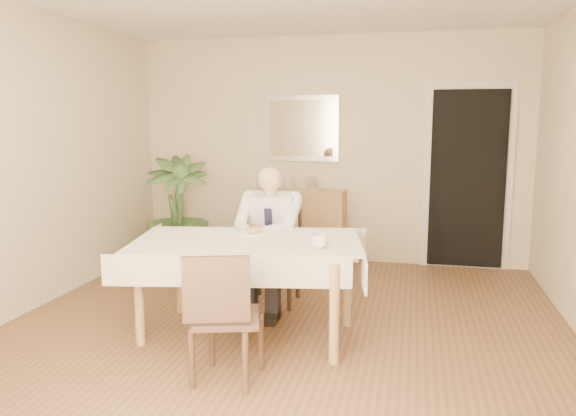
% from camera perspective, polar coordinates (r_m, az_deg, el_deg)
% --- Properties ---
extents(room, '(5.00, 5.02, 2.60)m').
position_cam_1_polar(room, '(4.12, -1.08, 4.07)').
color(room, brown).
rests_on(room, ground).
extents(window, '(1.34, 0.04, 1.44)m').
position_cam_1_polar(window, '(1.81, -20.17, 2.05)').
color(window, beige).
rests_on(window, room).
extents(doorway, '(0.96, 0.07, 2.10)m').
position_cam_1_polar(doorway, '(6.50, 17.75, 2.80)').
color(doorway, beige).
rests_on(doorway, ground).
extents(mirror, '(0.86, 0.04, 0.76)m').
position_cam_1_polar(mirror, '(6.58, 1.41, 8.09)').
color(mirror, silver).
rests_on(mirror, room).
extents(dining_table, '(1.90, 1.32, 0.75)m').
position_cam_1_polar(dining_table, '(4.28, -4.14, -4.34)').
color(dining_table, '#A57E4C').
rests_on(dining_table, ground).
extents(chair_far, '(0.48, 0.48, 0.93)m').
position_cam_1_polar(chair_far, '(5.14, -1.25, -3.72)').
color(chair_far, '#46301F').
rests_on(chair_far, ground).
extents(chair_near, '(0.50, 0.51, 0.85)m').
position_cam_1_polar(chair_near, '(3.55, -6.65, -10.41)').
color(chair_near, '#46301F').
rests_on(chair_near, ground).
extents(seated_man, '(0.48, 0.72, 1.24)m').
position_cam_1_polar(seated_man, '(4.83, -2.09, -2.50)').
color(seated_man, white).
rests_on(seated_man, ground).
extents(plate, '(0.26, 0.26, 0.02)m').
position_cam_1_polar(plate, '(4.47, -3.61, -2.53)').
color(plate, white).
rests_on(plate, dining_table).
extents(food, '(0.14, 0.14, 0.06)m').
position_cam_1_polar(food, '(4.47, -3.62, -2.25)').
color(food, olive).
rests_on(food, dining_table).
extents(knife, '(0.01, 0.13, 0.01)m').
position_cam_1_polar(knife, '(4.40, -3.34, -2.49)').
color(knife, silver).
rests_on(knife, dining_table).
extents(fork, '(0.01, 0.13, 0.01)m').
position_cam_1_polar(fork, '(4.42, -4.33, -2.44)').
color(fork, silver).
rests_on(fork, dining_table).
extents(coffee_mug, '(0.15, 0.15, 0.10)m').
position_cam_1_polar(coffee_mug, '(3.98, 3.26, -3.38)').
color(coffee_mug, white).
rests_on(coffee_mug, dining_table).
extents(sideboard, '(1.07, 0.38, 0.85)m').
position_cam_1_polar(sideboard, '(6.55, 1.11, -1.81)').
color(sideboard, '#A57E4C').
rests_on(sideboard, ground).
extents(photo_frame_left, '(0.10, 0.02, 0.14)m').
position_cam_1_polar(photo_frame_left, '(6.61, -3.34, 2.62)').
color(photo_frame_left, silver).
rests_on(photo_frame_left, sideboard).
extents(photo_frame_center, '(0.10, 0.02, 0.14)m').
position_cam_1_polar(photo_frame_center, '(6.58, 0.03, 2.60)').
color(photo_frame_center, silver).
rests_on(photo_frame_center, sideboard).
extents(photo_frame_right, '(0.10, 0.02, 0.14)m').
position_cam_1_polar(photo_frame_right, '(6.53, 2.41, 2.55)').
color(photo_frame_right, silver).
rests_on(photo_frame_right, sideboard).
extents(potted_palm, '(0.92, 0.92, 1.25)m').
position_cam_1_polar(potted_palm, '(6.45, -11.19, -0.35)').
color(potted_palm, '#355426').
rests_on(potted_palm, ground).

